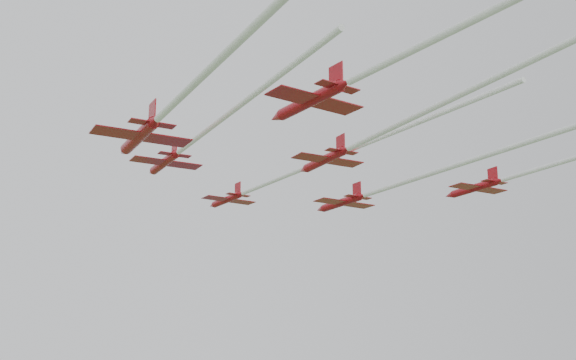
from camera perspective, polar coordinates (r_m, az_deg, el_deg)
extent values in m
cylinder|color=#AB0F19|center=(106.59, -4.87, -1.56)|extent=(3.65, 7.44, 0.98)
cone|color=#AB0F19|center=(110.57, -6.01, -2.01)|extent=(1.49, 1.85, 0.98)
cone|color=#AB0F19|center=(102.90, -3.73, -1.09)|extent=(1.22, 1.32, 0.89)
ellipsoid|color=black|center=(108.21, -5.32, -1.55)|extent=(0.66, 0.93, 0.29)
cube|color=#AB0F19|center=(105.93, -4.69, -1.60)|extent=(8.17, 4.99, 0.09)
cube|color=#AB0F19|center=(103.62, -3.96, -1.19)|extent=(3.72, 2.28, 0.07)
cube|color=#AB0F19|center=(104.01, -4.00, -0.68)|extent=(0.66, 1.53, 1.79)
cylinder|color=silver|center=(82.71, 4.87, 2.36)|extent=(18.19, 46.09, 0.54)
cylinder|color=#AB0F19|center=(90.36, -9.75, 1.36)|extent=(3.32, 8.26, 1.07)
cone|color=#AB0F19|center=(94.97, -10.72, 0.61)|extent=(1.51, 1.98, 1.07)
cone|color=#AB0F19|center=(86.06, -8.75, 2.15)|extent=(1.26, 1.39, 0.97)
ellipsoid|color=black|center=(92.25, -10.13, 1.29)|extent=(0.65, 1.00, 0.31)
cube|color=#AB0F19|center=(89.58, -9.60, 1.34)|extent=(8.94, 4.80, 0.10)
cube|color=#AB0F19|center=(86.90, -8.95, 1.99)|extent=(4.07, 2.20, 0.08)
cube|color=#AB0F19|center=(87.39, -8.97, 2.63)|extent=(0.58, 1.71, 1.95)
cylinder|color=silver|center=(69.78, -3.63, 6.06)|extent=(10.46, 34.61, 0.58)
cylinder|color=#AB0F19|center=(100.72, 4.21, -1.80)|extent=(3.88, 8.29, 1.09)
cone|color=#AB0F19|center=(104.78, 2.58, -2.34)|extent=(1.63, 2.05, 1.09)
cone|color=#AB0F19|center=(96.99, 5.88, -1.24)|extent=(1.33, 1.45, 0.99)
ellipsoid|color=black|center=(102.37, 3.56, -1.79)|extent=(0.71, 1.03, 0.32)
cube|color=#AB0F19|center=(100.04, 4.48, -1.85)|extent=(9.07, 5.38, 0.10)
cube|color=#AB0F19|center=(97.71, 5.54, -1.36)|extent=(4.13, 2.46, 0.08)
cube|color=#AB0F19|center=(98.12, 5.46, -0.76)|extent=(0.70, 1.71, 1.98)
cylinder|color=silver|center=(78.32, 17.94, 2.71)|extent=(18.40, 49.65, 0.59)
cylinder|color=#AB0F19|center=(73.80, -11.69, 3.40)|extent=(3.73, 9.37, 1.22)
cone|color=#AB0F19|center=(79.05, -12.86, 2.23)|extent=(1.71, 2.25, 1.22)
cone|color=#AB0F19|center=(68.92, -10.42, 4.65)|extent=(1.43, 1.58, 1.11)
ellipsoid|color=black|center=(75.96, -12.14, 3.24)|extent=(0.73, 1.14, 0.35)
cube|color=#AB0F19|center=(72.90, -11.50, 3.38)|extent=(10.14, 5.42, 0.11)
cube|color=#AB0F19|center=(69.87, -10.68, 4.39)|extent=(4.62, 2.48, 0.09)
cube|color=#AB0F19|center=(70.48, -10.69, 5.27)|extent=(0.65, 1.94, 2.21)
cylinder|color=#AB0F19|center=(83.86, 2.89, 1.60)|extent=(3.29, 8.06, 1.05)
cone|color=#AB0F19|center=(87.92, 1.23, 0.80)|extent=(1.49, 1.94, 1.05)
cone|color=#AB0F19|center=(80.13, 4.60, 2.42)|extent=(1.24, 1.36, 0.95)
ellipsoid|color=black|center=(85.54, 2.23, 1.53)|extent=(0.64, 0.98, 0.30)
cube|color=#AB0F19|center=(83.17, 3.16, 1.58)|extent=(8.74, 4.74, 0.10)
cube|color=#AB0F19|center=(80.85, 4.25, 2.26)|extent=(3.98, 2.17, 0.08)
cube|color=#AB0F19|center=(81.32, 4.17, 2.93)|extent=(0.57, 1.67, 1.90)
cylinder|color=silver|center=(63.24, 16.11, 7.78)|extent=(13.25, 43.38, 0.57)
cylinder|color=#AB0F19|center=(101.72, 14.50, -0.62)|extent=(3.48, 8.09, 1.06)
cone|color=#AB0F19|center=(105.19, 12.64, -1.20)|extent=(1.53, 1.97, 1.06)
cone|color=#AB0F19|center=(98.56, 16.36, -0.03)|extent=(1.26, 1.39, 0.96)
ellipsoid|color=black|center=(103.14, 13.75, -0.64)|extent=(0.66, 0.99, 0.31)
cube|color=#AB0F19|center=(101.13, 14.80, -0.66)|extent=(8.80, 4.94, 0.10)
cube|color=#AB0F19|center=(99.17, 15.99, -0.15)|extent=(4.01, 2.26, 0.08)
cube|color=#AB0F19|center=(99.56, 15.87, 0.41)|extent=(0.62, 1.67, 1.92)
cylinder|color=#AB0F19|center=(68.48, 1.71, 6.26)|extent=(4.69, 8.95, 1.19)
cone|color=#AB0F19|center=(72.74, -0.92, 4.97)|extent=(1.86, 2.26, 1.19)
cone|color=#AB0F19|center=(64.65, 4.52, 7.63)|extent=(1.50, 1.62, 1.08)
ellipsoid|color=black|center=(70.27, 0.65, 6.07)|extent=(0.82, 1.13, 0.35)
cube|color=#AB0F19|center=(67.74, 2.15, 6.27)|extent=(9.88, 6.31, 0.11)
cube|color=#AB0F19|center=(65.39, 3.94, 7.35)|extent=(4.50, 2.89, 0.09)
cube|color=#AB0F19|center=(66.00, 3.80, 8.25)|extent=(0.86, 1.84, 2.17)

